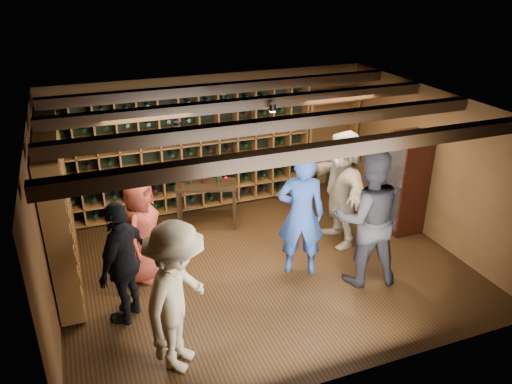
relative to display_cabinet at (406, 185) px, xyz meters
name	(u,v)px	position (x,y,z in m)	size (l,w,h in m)	color
ground	(263,264)	(-2.71, -0.20, -0.86)	(6.00, 6.00, 0.00)	black
room_shell	(262,113)	(-2.71, -0.15, 1.56)	(6.00, 6.00, 6.00)	#55391D
wine_rack_back	(190,152)	(-3.24, 2.13, 0.29)	(4.65, 0.30, 2.20)	brown
wine_rack_left	(58,205)	(-5.54, 0.62, 0.29)	(0.30, 2.65, 2.20)	brown
crate_shelf	(333,114)	(-0.31, 2.12, 0.71)	(1.20, 0.32, 2.07)	brown
display_cabinet	(406,185)	(0.00, 0.00, 0.00)	(0.55, 0.50, 1.75)	black
man_blue_shirt	(301,215)	(-2.26, -0.54, 0.10)	(0.70, 0.46, 1.92)	navy
man_grey_suit	(367,218)	(-1.48, -1.09, 0.17)	(1.00, 0.78, 2.05)	black
guest_red_floral	(141,230)	(-4.48, 0.11, -0.05)	(0.79, 0.51, 1.61)	maroon
guest_woman_black	(123,262)	(-4.84, -0.73, -0.01)	(0.99, 0.41, 1.70)	black
guest_khaki	(177,298)	(-4.38, -1.83, 0.07)	(1.20, 0.69, 1.86)	gray
guest_beige	(342,188)	(-1.23, 0.07, 0.11)	(1.79, 0.57, 1.93)	gray
tasting_table	(206,188)	(-3.16, 1.39, -0.14)	(1.16, 0.81, 1.07)	black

